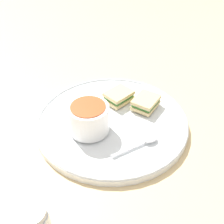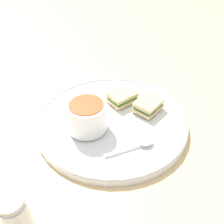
# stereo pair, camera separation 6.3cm
# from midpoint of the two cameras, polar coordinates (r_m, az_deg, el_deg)

# --- Properties ---
(ground_plane) EXTENTS (2.40, 2.40, 0.00)m
(ground_plane) POSITION_cam_midpoint_polar(r_m,az_deg,el_deg) (0.66, -2.75, -2.77)
(ground_plane) COLOR #D1B27F
(plate) EXTENTS (0.37, 0.37, 0.02)m
(plate) POSITION_cam_midpoint_polar(r_m,az_deg,el_deg) (0.65, -2.78, -2.07)
(plate) COLOR white
(plate) RESTS_ON ground_plane
(soup_bowl) EXTENTS (0.09, 0.09, 0.07)m
(soup_bowl) POSITION_cam_midpoint_polar(r_m,az_deg,el_deg) (0.60, -8.11, -1.42)
(soup_bowl) COLOR white
(soup_bowl) RESTS_ON plate
(spoon) EXTENTS (0.08, 0.10, 0.01)m
(spoon) POSITION_cam_midpoint_polar(r_m,az_deg,el_deg) (0.58, 4.57, -6.31)
(spoon) COLOR silver
(spoon) RESTS_ON plate
(sandwich_half_near) EXTENTS (0.08, 0.08, 0.03)m
(sandwich_half_near) POSITION_cam_midpoint_polar(r_m,az_deg,el_deg) (0.67, 4.72, 1.99)
(sandwich_half_near) COLOR #DBBC7F
(sandwich_half_near) RESTS_ON plate
(sandwich_half_far) EXTENTS (0.09, 0.08, 0.03)m
(sandwich_half_far) POSITION_cam_midpoint_polar(r_m,az_deg,el_deg) (0.69, -1.14, 3.35)
(sandwich_half_far) COLOR #DBBC7F
(sandwich_half_far) RESTS_ON plate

